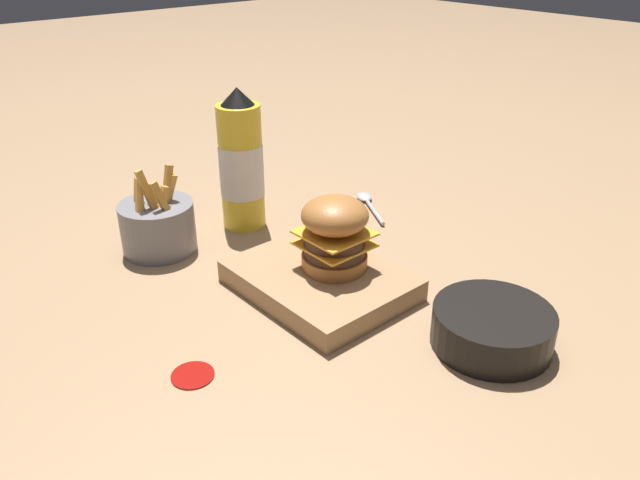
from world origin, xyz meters
name	(u,v)px	position (x,y,z in m)	size (l,w,h in m)	color
ground_plane	(306,279)	(0.00, 0.00, 0.00)	(6.00, 6.00, 0.00)	#9E7A56
serving_board	(320,280)	(-0.04, 0.01, 0.02)	(0.25, 0.19, 0.03)	#A37A51
burger	(335,233)	(-0.04, -0.02, 0.09)	(0.10, 0.10, 0.11)	#AD6B33
ketchup_bottle	(241,165)	(0.22, -0.04, 0.11)	(0.08, 0.08, 0.24)	yellow
fries_basket	(158,225)	(0.23, 0.12, 0.04)	(0.12, 0.12, 0.15)	slate
side_bowl	(492,327)	(-0.28, -0.07, 0.03)	(0.15, 0.15, 0.05)	black
spoon	(367,201)	(0.14, -0.27, 0.01)	(0.13, 0.09, 0.01)	#B2B2B7
ketchup_puddle	(193,375)	(-0.08, 0.25, 0.00)	(0.05, 0.05, 0.00)	#9E140F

